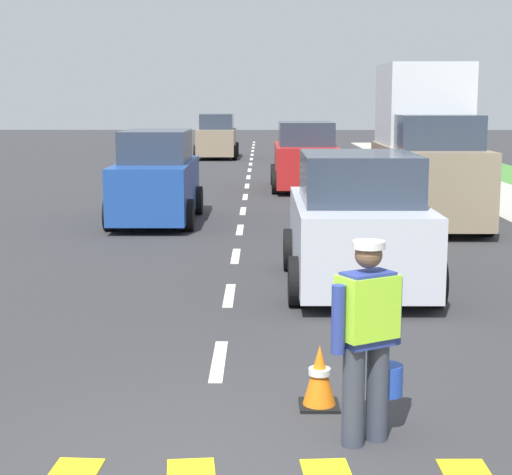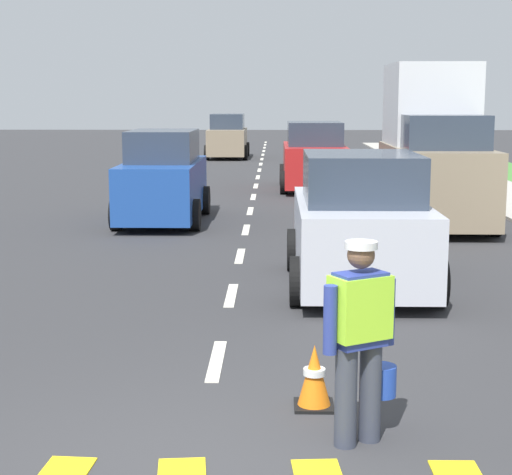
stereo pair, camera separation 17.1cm
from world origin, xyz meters
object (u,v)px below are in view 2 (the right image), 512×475
(road_worker, at_px, (361,332))
(car_outgoing_ahead, at_px, (360,226))
(delivery_truck, at_px, (434,152))
(car_outgoing_far, at_px, (314,158))
(traffic_cone_near, at_px, (314,377))
(car_oncoming_lead, at_px, (163,180))
(car_oncoming_third, at_px, (228,138))

(road_worker, xyz_separation_m, car_outgoing_ahead, (0.55, 5.70, -0.01))
(delivery_truck, relative_size, car_outgoing_far, 1.07)
(road_worker, xyz_separation_m, car_outgoing_far, (0.50, 19.20, 0.03))
(traffic_cone_near, distance_m, car_outgoing_far, 18.46)
(delivery_truck, xyz_separation_m, car_outgoing_far, (-2.29, 7.19, -0.65))
(road_worker, distance_m, car_oncoming_lead, 12.70)
(delivery_truck, height_order, car_outgoing_ahead, delivery_truck)
(car_outgoing_ahead, bearing_deg, road_worker, -95.54)
(delivery_truck, relative_size, car_oncoming_lead, 1.11)
(car_outgoing_far, bearing_deg, delivery_truck, -72.30)
(car_outgoing_far, bearing_deg, road_worker, -91.48)
(delivery_truck, height_order, car_oncoming_lead, delivery_truck)
(car_outgoing_far, bearing_deg, car_oncoming_third, 104.16)
(road_worker, bearing_deg, delivery_truck, 76.91)
(car_outgoing_ahead, bearing_deg, traffic_cone_near, -100.19)
(traffic_cone_near, height_order, car_outgoing_far, car_outgoing_far)
(car_outgoing_ahead, xyz_separation_m, car_oncoming_third, (-3.50, 27.14, 0.03))
(delivery_truck, height_order, car_outgoing_far, delivery_truck)
(delivery_truck, bearing_deg, traffic_cone_near, -105.53)
(car_oncoming_lead, bearing_deg, car_oncoming_third, 89.20)
(traffic_cone_near, distance_m, car_oncoming_lead, 11.90)
(car_outgoing_ahead, bearing_deg, delivery_truck, 70.48)
(road_worker, distance_m, car_outgoing_ahead, 5.72)
(car_outgoing_ahead, bearing_deg, car_oncoming_third, 97.34)
(road_worker, bearing_deg, traffic_cone_near, 113.43)
(road_worker, distance_m, traffic_cone_near, 1.05)
(traffic_cone_near, relative_size, car_oncoming_third, 0.14)
(road_worker, bearing_deg, car_oncoming_third, 95.12)
(delivery_truck, bearing_deg, car_oncoming_third, 105.40)
(delivery_truck, bearing_deg, road_worker, -103.09)
(road_worker, bearing_deg, car_oncoming_lead, 104.74)
(car_oncoming_third, bearing_deg, car_outgoing_ahead, -82.66)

